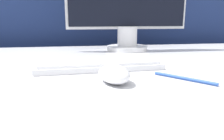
{
  "coord_description": "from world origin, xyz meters",
  "views": [
    {
      "loc": [
        -0.11,
        -0.58,
        0.89
      ],
      "look_at": [
        -0.03,
        -0.08,
        0.77
      ],
      "focal_mm": 35.0,
      "sensor_mm": 36.0,
      "label": 1
    }
  ],
  "objects": [
    {
      "name": "keyboard",
      "position": [
        -0.05,
        0.04,
        0.76
      ],
      "size": [
        0.37,
        0.14,
        0.02
      ],
      "rotation": [
        0.0,
        0.0,
        0.05
      ],
      "color": "silver",
      "rests_on": "desk"
    },
    {
      "name": "pen",
      "position": [
        0.14,
        -0.11,
        0.75
      ],
      "size": [
        0.1,
        0.13,
        0.01
      ],
      "rotation": [
        0.0,
        0.0,
        -0.89
      ],
      "color": "#284C9E",
      "rests_on": "desk"
    },
    {
      "name": "partition_panel",
      "position": [
        0.0,
        0.72,
        0.55
      ],
      "size": [
        5.0,
        0.03,
        1.09
      ],
      "color": "navy",
      "rests_on": "ground_plane"
    },
    {
      "name": "computer_mouse_near",
      "position": [
        -0.03,
        -0.11,
        0.77
      ],
      "size": [
        0.09,
        0.11,
        0.04
      ],
      "rotation": [
        0.0,
        0.0,
        0.27
      ],
      "color": "white",
      "rests_on": "desk"
    }
  ]
}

